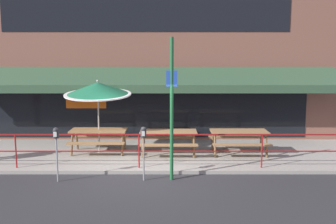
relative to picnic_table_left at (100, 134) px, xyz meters
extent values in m
plane|color=#2D2D30|center=(1.44, -2.01, -0.71)|extent=(120.00, 120.00, 0.00)
cube|color=#9E998E|center=(1.44, -0.01, -0.66)|extent=(15.00, 4.00, 0.10)
cube|color=brown|center=(1.44, 2.24, 2.64)|extent=(15.00, 0.50, 6.69)
cube|color=black|center=(1.44, 1.98, 4.11)|extent=(10.50, 0.02, 1.40)
cube|color=black|center=(1.44, 1.98, 0.64)|extent=(12.00, 0.02, 2.30)
cube|color=orange|center=(-0.81, 1.96, 0.94)|extent=(1.50, 0.02, 0.70)
cube|color=#335138|center=(1.44, 1.44, 1.79)|extent=(13.80, 0.92, 0.70)
cube|color=#335138|center=(1.44, 0.93, 1.39)|extent=(13.80, 0.08, 0.28)
cylinder|color=maroon|center=(-2.01, -1.71, -0.13)|extent=(0.04, 0.04, 0.95)
cylinder|color=maroon|center=(1.44, -1.71, -0.13)|extent=(0.04, 0.04, 0.95)
cylinder|color=maroon|center=(4.89, -1.71, -0.13)|extent=(0.04, 0.04, 0.95)
cube|color=maroon|center=(1.44, -1.71, 0.34)|extent=(13.80, 0.04, 0.04)
cube|color=maroon|center=(1.44, -1.71, -0.13)|extent=(13.80, 0.03, 0.03)
cube|color=#997047|center=(0.00, 0.00, 0.13)|extent=(1.80, 0.80, 0.05)
cube|color=#997047|center=(0.00, -0.58, -0.17)|extent=(1.80, 0.26, 0.04)
cube|color=#997047|center=(0.00, 0.58, -0.17)|extent=(1.80, 0.26, 0.04)
cylinder|color=brown|center=(0.80, -0.32, -0.24)|extent=(0.07, 0.30, 0.73)
cylinder|color=brown|center=(0.80, 0.32, -0.24)|extent=(0.07, 0.30, 0.73)
cylinder|color=brown|center=(-0.80, -0.32, -0.24)|extent=(0.07, 0.30, 0.73)
cylinder|color=brown|center=(-0.80, 0.32, -0.24)|extent=(0.07, 0.30, 0.73)
cube|color=#997047|center=(2.26, -0.24, 0.13)|extent=(1.80, 0.80, 0.05)
cube|color=#997047|center=(2.26, -0.82, -0.17)|extent=(1.80, 0.26, 0.04)
cube|color=#997047|center=(2.26, 0.34, -0.17)|extent=(1.80, 0.26, 0.04)
cylinder|color=brown|center=(3.06, -0.56, -0.24)|extent=(0.07, 0.30, 0.73)
cylinder|color=brown|center=(3.06, 0.08, -0.24)|extent=(0.07, 0.30, 0.73)
cylinder|color=brown|center=(1.46, -0.56, -0.24)|extent=(0.07, 0.30, 0.73)
cylinder|color=brown|center=(1.46, 0.08, -0.24)|extent=(0.07, 0.30, 0.73)
cube|color=#997047|center=(4.52, -0.19, 0.13)|extent=(1.80, 0.80, 0.05)
cube|color=#997047|center=(4.52, -0.77, -0.17)|extent=(1.80, 0.26, 0.04)
cube|color=#997047|center=(4.52, 0.39, -0.17)|extent=(1.80, 0.26, 0.04)
cylinder|color=brown|center=(5.32, -0.51, -0.24)|extent=(0.07, 0.30, 0.73)
cylinder|color=brown|center=(5.32, 0.13, -0.24)|extent=(0.07, 0.30, 0.73)
cylinder|color=brown|center=(3.72, -0.51, -0.24)|extent=(0.07, 0.30, 0.73)
cylinder|color=brown|center=(3.72, 0.13, -0.24)|extent=(0.07, 0.30, 0.73)
cylinder|color=#B7B2A8|center=(0.00, 0.04, 0.54)|extent=(0.04, 0.04, 2.30)
cone|color=#1E6B47|center=(0.00, 0.04, 1.49)|extent=(2.10, 2.13, 0.59)
cylinder|color=white|center=(0.00, 0.04, 1.30)|extent=(2.14, 2.14, 0.24)
sphere|color=#B7B2A8|center=(0.00, 0.04, 1.73)|extent=(0.07, 0.07, 0.07)
cylinder|color=gray|center=(-0.59, -2.61, -0.13)|extent=(0.04, 0.04, 1.15)
cylinder|color=#2D2D33|center=(-0.59, -2.61, 0.54)|extent=(0.15, 0.15, 0.20)
sphere|color=#2D2D33|center=(-0.59, -2.61, 0.64)|extent=(0.14, 0.14, 0.14)
cube|color=silver|center=(-0.59, -2.70, 0.55)|extent=(0.08, 0.01, 0.13)
cylinder|color=gray|center=(1.62, -2.52, -0.13)|extent=(0.04, 0.04, 1.15)
cylinder|color=#2D2D33|center=(1.62, -2.52, 0.54)|extent=(0.15, 0.15, 0.20)
sphere|color=#2D2D33|center=(1.62, -2.52, 0.64)|extent=(0.14, 0.14, 0.14)
cube|color=silver|center=(1.62, -2.60, 0.55)|extent=(0.08, 0.01, 0.13)
cylinder|color=#1E6033|center=(2.35, -2.46, 1.13)|extent=(0.09, 0.09, 3.68)
cube|color=blue|center=(2.35, -2.48, 1.94)|extent=(0.28, 0.02, 0.40)
camera|label=1|loc=(2.25, -11.91, 2.45)|focal=40.00mm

